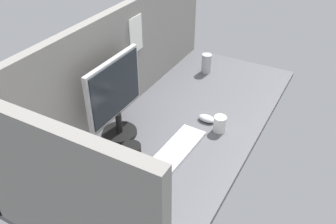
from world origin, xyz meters
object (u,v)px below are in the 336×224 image
Objects in this scene: monitor at (115,96)px; mug_black_travel at (132,154)px; keyboard at (177,149)px; mug_ceramic_white at (220,124)px; mouse at (207,119)px; mug_steel at (206,63)px.

mug_black_travel is at bearing -129.20° from monitor.
monitor is 40.41cm from keyboard.
mug_ceramic_white is (28.08, -45.33, -19.16)cm from monitor.
mouse is at bearing -2.23° from keyboard.
keyboard is 28.28cm from mug_ceramic_white.
mug_steel is (81.33, 20.77, 5.47)cm from keyboard.
mug_black_travel reaches higher than keyboard.
monitor reaches higher than keyboard.
keyboard is 3.85× the size of mouse.
mug_steel is at bearing 30.32° from mug_ceramic_white.
mug_steel is 99.38cm from mug_black_travel.
monitor is at bearing 121.77° from mug_ceramic_white.
mug_ceramic_white reaches higher than mouse.
mug_ceramic_white is 0.95× the size of mug_black_travel.
keyboard is 3.74× the size of mug_ceramic_white.
mouse is 50.87cm from mug_black_travel.
monitor is at bearing 171.46° from mug_steel.
monitor is 4.35× the size of mug_ceramic_white.
mug_steel is at bearing -8.54° from monitor.
mouse is at bearing 64.70° from mug_ceramic_white.
monitor is at bearing 50.80° from mug_black_travel.
monitor is 30.26cm from mug_black_travel.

